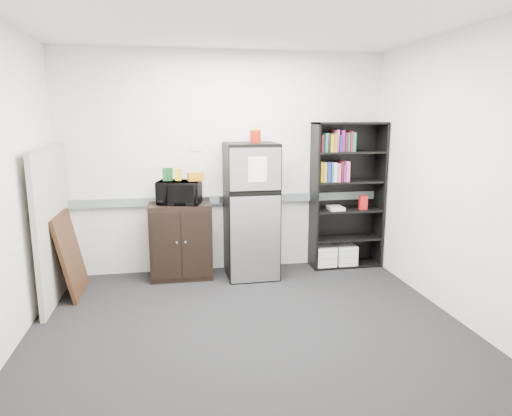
# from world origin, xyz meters

# --- Properties ---
(floor) EXTENTS (4.00, 4.00, 0.00)m
(floor) POSITION_xyz_m (0.00, 0.00, 0.00)
(floor) COLOR black
(floor) RESTS_ON ground
(wall_back) EXTENTS (4.00, 0.02, 2.70)m
(wall_back) POSITION_xyz_m (0.00, 1.75, 1.35)
(wall_back) COLOR white
(wall_back) RESTS_ON floor
(wall_right) EXTENTS (0.02, 3.50, 2.70)m
(wall_right) POSITION_xyz_m (2.00, 0.00, 1.35)
(wall_right) COLOR white
(wall_right) RESTS_ON floor
(ceiling) EXTENTS (4.00, 3.50, 0.02)m
(ceiling) POSITION_xyz_m (0.00, 0.00, 2.70)
(ceiling) COLOR white
(ceiling) RESTS_ON wall_back
(electrical_raceway) EXTENTS (3.92, 0.05, 0.10)m
(electrical_raceway) POSITION_xyz_m (0.00, 1.72, 0.90)
(electrical_raceway) COLOR gray
(electrical_raceway) RESTS_ON wall_back
(wall_note) EXTENTS (0.14, 0.00, 0.10)m
(wall_note) POSITION_xyz_m (-0.35, 1.74, 1.55)
(wall_note) COLOR white
(wall_note) RESTS_ON wall_back
(bookshelf) EXTENTS (0.90, 0.34, 1.85)m
(bookshelf) POSITION_xyz_m (1.51, 1.57, 0.97)
(bookshelf) COLOR black
(bookshelf) RESTS_ON floor
(cubicle_partition) EXTENTS (0.06, 1.30, 1.62)m
(cubicle_partition) POSITION_xyz_m (-1.90, 1.08, 0.81)
(cubicle_partition) COLOR #A49F91
(cubicle_partition) RESTS_ON floor
(cabinet) EXTENTS (0.73, 0.48, 0.91)m
(cabinet) POSITION_xyz_m (-0.58, 1.50, 0.45)
(cabinet) COLOR black
(cabinet) RESTS_ON floor
(microwave) EXTENTS (0.55, 0.44, 0.27)m
(microwave) POSITION_xyz_m (-0.58, 1.48, 1.04)
(microwave) COLOR black
(microwave) RESTS_ON cabinet
(snack_box_a) EXTENTS (0.08, 0.06, 0.15)m
(snack_box_a) POSITION_xyz_m (-0.73, 1.52, 1.25)
(snack_box_a) COLOR #17522D
(snack_box_a) RESTS_ON microwave
(snack_box_b) EXTENTS (0.08, 0.07, 0.15)m
(snack_box_b) POSITION_xyz_m (-0.69, 1.52, 1.25)
(snack_box_b) COLOR #0D3B14
(snack_box_b) RESTS_ON microwave
(snack_box_c) EXTENTS (0.08, 0.06, 0.14)m
(snack_box_c) POSITION_xyz_m (-0.58, 1.52, 1.25)
(snack_box_c) COLOR gold
(snack_box_c) RESTS_ON microwave
(snack_bag) EXTENTS (0.20, 0.13, 0.10)m
(snack_bag) POSITION_xyz_m (-0.39, 1.47, 1.23)
(snack_bag) COLOR #BE7813
(snack_bag) RESTS_ON microwave
(refrigerator) EXTENTS (0.61, 0.64, 1.61)m
(refrigerator) POSITION_xyz_m (0.26, 1.42, 0.81)
(refrigerator) COLOR black
(refrigerator) RESTS_ON floor
(coffee_can) EXTENTS (0.13, 0.13, 0.18)m
(coffee_can) POSITION_xyz_m (0.34, 1.55, 1.70)
(coffee_can) COLOR #B11908
(coffee_can) RESTS_ON refrigerator
(framed_poster) EXTENTS (0.22, 0.71, 0.90)m
(framed_poster) POSITION_xyz_m (-1.77, 1.17, 0.45)
(framed_poster) COLOR black
(framed_poster) RESTS_ON floor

